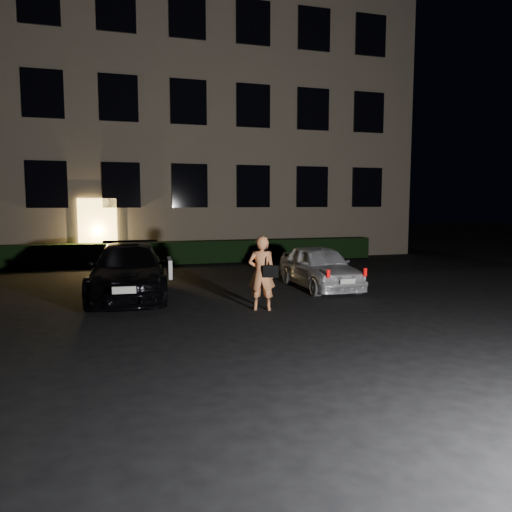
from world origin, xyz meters
name	(u,v)px	position (x,y,z in m)	size (l,w,h in m)	color
ground	(286,327)	(0.00, 0.00, 0.00)	(80.00, 80.00, 0.00)	black
building	(175,123)	(0.00, 14.99, 6.00)	(20.00, 8.11, 12.00)	#726551
hedge	(193,252)	(0.00, 10.50, 0.42)	(15.00, 0.70, 0.85)	black
sedan	(128,271)	(-2.71, 4.02, 0.66)	(2.19, 4.69, 1.31)	black
hatch	(320,267)	(2.38, 3.79, 0.59)	(1.44, 3.49, 1.18)	silver
man	(262,273)	(0.01, 1.58, 0.82)	(0.69, 0.58, 1.63)	#F18F55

